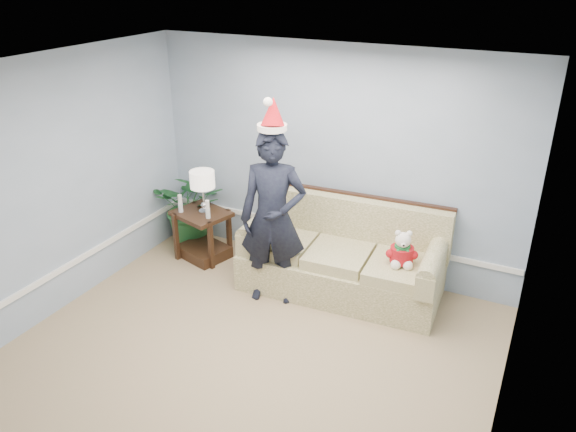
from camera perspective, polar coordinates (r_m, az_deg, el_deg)
The scene contains 10 objects.
room_shell at distance 4.53m, azimuth -7.58°, elevation -3.86°, with size 4.54×5.04×2.74m.
wainscot_trim at distance 6.41m, azimuth -10.14°, elevation -4.14°, with size 4.49×4.99×0.06m.
sofa at distance 6.45m, azimuth 5.59°, elevation -4.41°, with size 2.29×1.08×1.05m.
side_table at distance 7.23m, azimuth -8.62°, elevation -2.36°, with size 0.77×0.70×0.63m.
table_lamp at distance 6.89m, azimuth -8.70°, elevation 3.51°, with size 0.30×0.30×0.54m.
candle_pair at distance 6.95m, azimuth -9.55°, elevation 0.91°, with size 0.46×0.06×0.23m.
houseplant at distance 7.54m, azimuth -9.61°, elevation 1.03°, with size 0.93×0.80×1.03m, color #22602E.
man at distance 5.98m, azimuth -1.52°, elevation -0.24°, with size 0.71×0.47×1.96m, color black.
santa_hat at distance 5.61m, azimuth -1.57°, elevation 10.23°, with size 0.39×0.42×0.36m.
teddy_bear at distance 6.01m, azimuth 11.47°, elevation -3.65°, with size 0.31×0.32×0.40m.
Camera 1 is at (2.29, -3.26, 3.50)m, focal length 35.00 mm.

